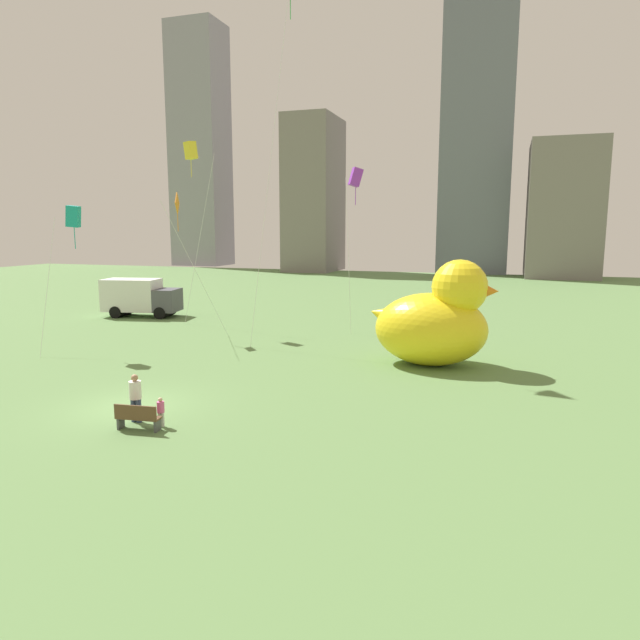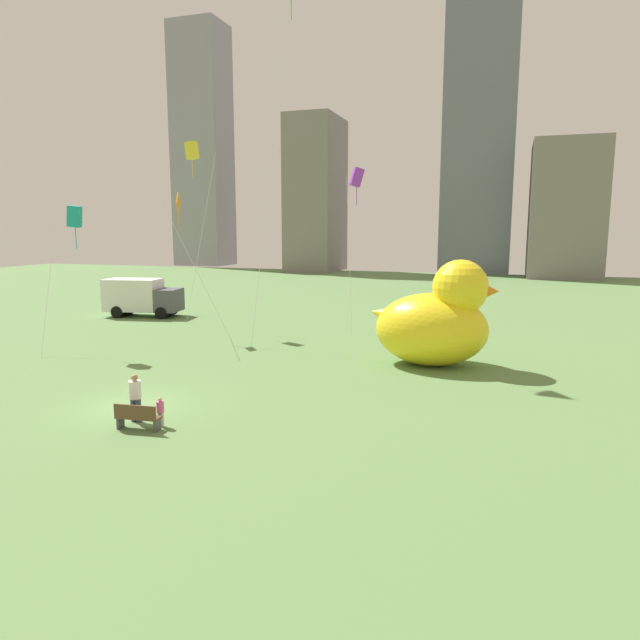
{
  "view_description": "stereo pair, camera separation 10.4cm",
  "coord_description": "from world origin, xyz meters",
  "px_view_note": "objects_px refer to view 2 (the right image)",
  "views": [
    {
      "loc": [
        13.21,
        -17.52,
        6.65
      ],
      "look_at": [
        6.11,
        4.13,
        2.99
      ],
      "focal_mm": 32.15,
      "sensor_mm": 36.0,
      "label": 1
    },
    {
      "loc": [
        13.31,
        -17.49,
        6.65
      ],
      "look_at": [
        6.11,
        4.13,
        2.99
      ],
      "focal_mm": 32.15,
      "sensor_mm": 36.0,
      "label": 2
    }
  ],
  "objects_px": {
    "person_adult": "(135,396)",
    "kite_orange": "(180,208)",
    "kite_yellow": "(192,152)",
    "person_child": "(160,410)",
    "giant_inflatable_duck": "(436,321)",
    "kite_teal": "(74,217)",
    "kite_purple": "(357,178)",
    "box_truck": "(141,298)",
    "park_bench": "(137,417)"
  },
  "relations": [
    {
      "from": "park_bench",
      "to": "person_adult",
      "type": "distance_m",
      "value": 1.03
    },
    {
      "from": "park_bench",
      "to": "kite_yellow",
      "type": "bearing_deg",
      "value": 114.79
    },
    {
      "from": "park_bench",
      "to": "kite_purple",
      "type": "height_order",
      "value": "kite_purple"
    },
    {
      "from": "park_bench",
      "to": "giant_inflatable_duck",
      "type": "height_order",
      "value": "giant_inflatable_duck"
    },
    {
      "from": "park_bench",
      "to": "kite_yellow",
      "type": "relative_size",
      "value": 0.13
    },
    {
      "from": "giant_inflatable_duck",
      "to": "park_bench",
      "type": "bearing_deg",
      "value": -123.54
    },
    {
      "from": "park_bench",
      "to": "kite_teal",
      "type": "bearing_deg",
      "value": 137.39
    },
    {
      "from": "person_child",
      "to": "kite_purple",
      "type": "height_order",
      "value": "kite_purple"
    },
    {
      "from": "person_adult",
      "to": "box_truck",
      "type": "bearing_deg",
      "value": 125.04
    },
    {
      "from": "giant_inflatable_duck",
      "to": "box_truck",
      "type": "height_order",
      "value": "giant_inflatable_duck"
    },
    {
      "from": "kite_orange",
      "to": "kite_yellow",
      "type": "distance_m",
      "value": 4.93
    },
    {
      "from": "person_adult",
      "to": "kite_purple",
      "type": "distance_m",
      "value": 21.46
    },
    {
      "from": "kite_orange",
      "to": "kite_yellow",
      "type": "relative_size",
      "value": 0.72
    },
    {
      "from": "park_bench",
      "to": "kite_orange",
      "type": "xyz_separation_m",
      "value": [
        -7.68,
        15.36,
        7.37
      ]
    },
    {
      "from": "kite_orange",
      "to": "kite_purple",
      "type": "distance_m",
      "value": 11.05
    },
    {
      "from": "person_adult",
      "to": "kite_purple",
      "type": "bearing_deg",
      "value": 82.1
    },
    {
      "from": "box_truck",
      "to": "person_adult",
      "type": "bearing_deg",
      "value": -54.96
    },
    {
      "from": "giant_inflatable_duck",
      "to": "kite_teal",
      "type": "xyz_separation_m",
      "value": [
        -18.79,
        -2.68,
        5.02
      ]
    },
    {
      "from": "person_adult",
      "to": "kite_orange",
      "type": "distance_m",
      "value": 17.68
    },
    {
      "from": "park_bench",
      "to": "person_adult",
      "type": "relative_size",
      "value": 0.91
    },
    {
      "from": "park_bench",
      "to": "kite_orange",
      "type": "height_order",
      "value": "kite_orange"
    },
    {
      "from": "person_adult",
      "to": "giant_inflatable_duck",
      "type": "bearing_deg",
      "value": 53.06
    },
    {
      "from": "kite_yellow",
      "to": "kite_teal",
      "type": "xyz_separation_m",
      "value": [
        -2.03,
        -8.76,
        -4.34
      ]
    },
    {
      "from": "kite_yellow",
      "to": "kite_purple",
      "type": "distance_m",
      "value": 10.94
    },
    {
      "from": "park_bench",
      "to": "box_truck",
      "type": "distance_m",
      "value": 26.04
    },
    {
      "from": "kite_orange",
      "to": "person_child",
      "type": "bearing_deg",
      "value": -61.0
    },
    {
      "from": "giant_inflatable_duck",
      "to": "person_adult",
      "type": "bearing_deg",
      "value": -126.94
    },
    {
      "from": "kite_teal",
      "to": "person_adult",
      "type": "bearing_deg",
      "value": -41.98
    },
    {
      "from": "kite_yellow",
      "to": "kite_purple",
      "type": "height_order",
      "value": "kite_yellow"
    },
    {
      "from": "kite_purple",
      "to": "kite_orange",
      "type": "bearing_deg",
      "value": -154.19
    },
    {
      "from": "kite_purple",
      "to": "box_truck",
      "type": "bearing_deg",
      "value": 176.06
    },
    {
      "from": "park_bench",
      "to": "kite_yellow",
      "type": "height_order",
      "value": "kite_yellow"
    },
    {
      "from": "person_child",
      "to": "kite_teal",
      "type": "bearing_deg",
      "value": 140.49
    },
    {
      "from": "park_bench",
      "to": "kite_purple",
      "type": "xyz_separation_m",
      "value": [
        2.12,
        20.1,
        9.27
      ]
    },
    {
      "from": "park_bench",
      "to": "box_truck",
      "type": "relative_size",
      "value": 0.26
    },
    {
      "from": "giant_inflatable_duck",
      "to": "kite_teal",
      "type": "relative_size",
      "value": 0.8
    },
    {
      "from": "person_child",
      "to": "box_truck",
      "type": "xyz_separation_m",
      "value": [
        -15.51,
        20.71,
        0.88
      ]
    },
    {
      "from": "person_adult",
      "to": "person_child",
      "type": "height_order",
      "value": "person_adult"
    },
    {
      "from": "giant_inflatable_duck",
      "to": "kite_purple",
      "type": "distance_m",
      "value": 12.37
    },
    {
      "from": "kite_orange",
      "to": "kite_purple",
      "type": "height_order",
      "value": "kite_purple"
    },
    {
      "from": "box_truck",
      "to": "kite_purple",
      "type": "bearing_deg",
      "value": -3.94
    },
    {
      "from": "box_truck",
      "to": "kite_purple",
      "type": "xyz_separation_m",
      "value": [
        17.11,
        -1.18,
        8.3
      ]
    },
    {
      "from": "person_child",
      "to": "giant_inflatable_duck",
      "type": "relative_size",
      "value": 0.16
    },
    {
      "from": "park_bench",
      "to": "person_adult",
      "type": "bearing_deg",
      "value": 128.17
    },
    {
      "from": "kite_purple",
      "to": "kite_teal",
      "type": "bearing_deg",
      "value": -140.71
    },
    {
      "from": "kite_yellow",
      "to": "kite_purple",
      "type": "relative_size",
      "value": 1.18
    },
    {
      "from": "park_bench",
      "to": "giant_inflatable_duck",
      "type": "relative_size",
      "value": 0.25
    },
    {
      "from": "box_truck",
      "to": "kite_yellow",
      "type": "relative_size",
      "value": 0.49
    },
    {
      "from": "person_adult",
      "to": "box_truck",
      "type": "xyz_separation_m",
      "value": [
        -14.42,
        20.56,
        0.5
      ]
    },
    {
      "from": "giant_inflatable_duck",
      "to": "kite_teal",
      "type": "distance_m",
      "value": 19.63
    }
  ]
}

